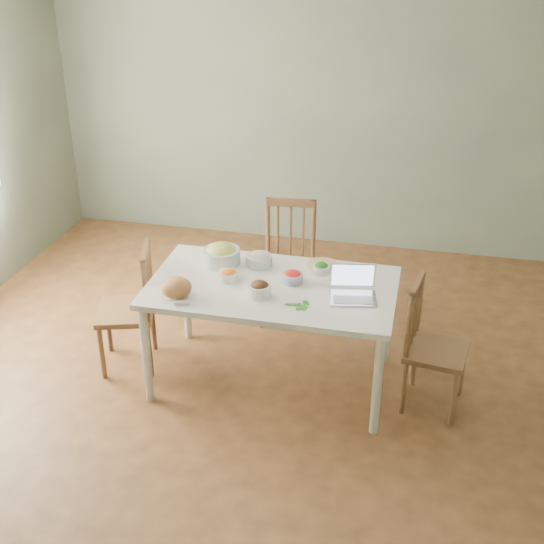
% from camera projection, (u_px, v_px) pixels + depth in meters
% --- Properties ---
extents(floor, '(5.00, 5.00, 0.00)m').
position_uv_depth(floor, '(240.00, 376.00, 5.28)').
color(floor, '#472A19').
rests_on(floor, ground).
extents(wall_back, '(5.00, 0.00, 2.70)m').
position_uv_depth(wall_back, '(305.00, 111.00, 6.82)').
color(wall_back, gray).
rests_on(wall_back, ground).
extents(wall_front, '(5.00, 0.00, 2.70)m').
position_uv_depth(wall_front, '(44.00, 471.00, 2.49)').
color(wall_front, gray).
rests_on(wall_front, ground).
extents(dining_table, '(1.69, 0.95, 0.79)m').
position_uv_depth(dining_table, '(272.00, 334.00, 5.05)').
color(dining_table, white).
rests_on(dining_table, floor).
extents(chair_far, '(0.48, 0.46, 1.00)m').
position_uv_depth(chair_far, '(288.00, 265.00, 5.79)').
color(chair_far, brown).
rests_on(chair_far, floor).
extents(chair_left, '(0.51, 0.52, 0.96)m').
position_uv_depth(chair_left, '(125.00, 309.00, 5.21)').
color(chair_left, brown).
rests_on(chair_left, floor).
extents(chair_right, '(0.45, 0.47, 0.93)m').
position_uv_depth(chair_right, '(437.00, 348.00, 4.77)').
color(chair_right, brown).
rests_on(chair_right, floor).
extents(bread_boule, '(0.25, 0.25, 0.13)m').
position_uv_depth(bread_boule, '(176.00, 288.00, 4.70)').
color(bread_boule, '#A5693A').
rests_on(bread_boule, dining_table).
extents(butter_stick, '(0.10, 0.07, 0.03)m').
position_uv_depth(butter_stick, '(182.00, 303.00, 4.62)').
color(butter_stick, white).
rests_on(butter_stick, dining_table).
extents(bowl_squash, '(0.35, 0.35, 0.15)m').
position_uv_depth(bowl_squash, '(222.00, 254.00, 5.12)').
color(bowl_squash, '#D0D65A').
rests_on(bowl_squash, dining_table).
extents(bowl_carrot, '(0.18, 0.18, 0.08)m').
position_uv_depth(bowl_carrot, '(228.00, 275.00, 4.92)').
color(bowl_carrot, orange).
rests_on(bowl_carrot, dining_table).
extents(bowl_onion, '(0.19, 0.19, 0.10)m').
position_uv_depth(bowl_onion, '(259.00, 259.00, 5.11)').
color(bowl_onion, beige).
rests_on(bowl_onion, dining_table).
extents(bowl_mushroom, '(0.20, 0.20, 0.10)m').
position_uv_depth(bowl_mushroom, '(259.00, 289.00, 4.71)').
color(bowl_mushroom, black).
rests_on(bowl_mushroom, dining_table).
extents(bowl_redpep, '(0.19, 0.19, 0.08)m').
position_uv_depth(bowl_redpep, '(293.00, 277.00, 4.88)').
color(bowl_redpep, red).
rests_on(bowl_redpep, dining_table).
extents(bowl_broccoli, '(0.14, 0.14, 0.08)m').
position_uv_depth(bowl_broccoli, '(321.00, 268.00, 5.01)').
color(bowl_broccoli, '#103B12').
rests_on(bowl_broccoli, dining_table).
extents(flatbread, '(0.28, 0.28, 0.02)m').
position_uv_depth(flatbread, '(323.00, 265.00, 5.12)').
color(flatbread, tan).
rests_on(flatbread, dining_table).
extents(basil_bunch, '(0.18, 0.18, 0.02)m').
position_uv_depth(basil_bunch, '(297.00, 304.00, 4.62)').
color(basil_bunch, '#175513').
rests_on(basil_bunch, dining_table).
extents(laptop, '(0.35, 0.31, 0.21)m').
position_uv_depth(laptop, '(354.00, 285.00, 4.64)').
color(laptop, silver).
rests_on(laptop, dining_table).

